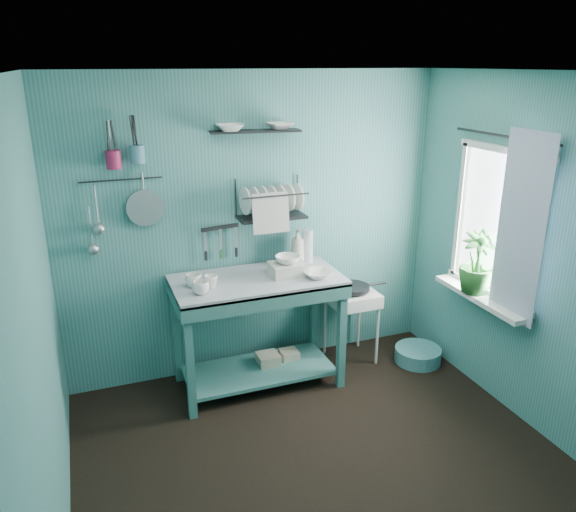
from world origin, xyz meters
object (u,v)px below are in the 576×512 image
object	(u,v)px
work_counter	(258,332)
hotplate_stand	(351,325)
soap_bottle	(297,247)
water_bottle	(308,246)
wash_tub	(288,269)
utensil_cup_teal	(137,154)
potted_plant	(477,263)
floor_basin	(418,355)
utensil_cup_magenta	(113,160)
colander	(145,208)
frying_pan	(352,287)
mug_mid	(211,281)
dish_rack	(271,199)
mug_left	(201,288)
mug_right	(194,280)
storage_tin_large	(268,366)
storage_tin_small	(289,361)

from	to	relation	value
work_counter	hotplate_stand	size ratio (longest dim) A/B	2.04
soap_bottle	water_bottle	xyz separation A→B (m)	(0.10, 0.02, -0.01)
work_counter	wash_tub	bearing A→B (deg)	-12.71
utensil_cup_teal	potted_plant	xyz separation A→B (m)	(2.40, -0.90, -0.84)
floor_basin	utensil_cup_magenta	bearing A→B (deg)	169.52
colander	frying_pan	bearing A→B (deg)	-6.85
colander	potted_plant	world-z (taller)	colander
work_counter	frying_pan	bearing A→B (deg)	-1.14
mug_mid	hotplate_stand	xyz separation A→B (m)	(1.28, 0.17, -0.66)
soap_bottle	utensil_cup_teal	world-z (taller)	utensil_cup_teal
work_counter	soap_bottle	size ratio (longest dim) A/B	4.45
dish_rack	mug_left	bearing A→B (deg)	-140.30
water_bottle	floor_basin	xyz separation A→B (m)	(0.92, -0.38, -1.02)
hotplate_stand	mug_left	bearing A→B (deg)	-173.37
mug_right	storage_tin_large	size ratio (longest dim) A/B	0.56
mug_mid	utensil_cup_magenta	size ratio (longest dim) A/B	0.77
frying_pan	colander	bearing A→B (deg)	173.15
mug_left	floor_basin	size ratio (longest dim) A/B	0.30
hotplate_stand	soap_bottle	bearing A→B (deg)	165.02
frying_pan	wash_tub	bearing A→B (deg)	-168.67
mug_left	utensil_cup_magenta	size ratio (longest dim) A/B	0.95
mug_right	potted_plant	size ratio (longest dim) A/B	0.25
floor_basin	hotplate_stand	bearing A→B (deg)	153.05
work_counter	floor_basin	bearing A→B (deg)	-14.65
soap_bottle	water_bottle	world-z (taller)	soap_bottle
storage_tin_small	floor_basin	xyz separation A→B (m)	(1.14, -0.24, -0.04)
utensil_cup_magenta	utensil_cup_teal	distance (m)	0.17
mug_mid	storage_tin_large	world-z (taller)	mug_mid
mug_mid	soap_bottle	xyz separation A→B (m)	(0.80, 0.26, 0.10)
mug_right	storage_tin_large	world-z (taller)	mug_right
colander	storage_tin_small	world-z (taller)	colander
potted_plant	mug_right	bearing A→B (deg)	163.63
wash_tub	hotplate_stand	distance (m)	0.94
work_counter	colander	size ratio (longest dim) A/B	4.75
mug_right	mug_mid	bearing A→B (deg)	-26.57
mug_mid	mug_left	bearing A→B (deg)	-135.00
mug_left	potted_plant	world-z (taller)	potted_plant
wash_tub	utensil_cup_magenta	distance (m)	1.54
mug_left	mug_mid	distance (m)	0.14
mug_mid	potted_plant	size ratio (longest dim) A/B	0.20
mug_left	colander	world-z (taller)	colander
potted_plant	water_bottle	bearing A→B (deg)	142.19
utensil_cup_teal	colander	xyz separation A→B (m)	(0.03, 0.03, -0.41)
mug_left	mug_right	xyz separation A→B (m)	(-0.02, 0.16, 0.00)
mug_left	utensil_cup_teal	distance (m)	1.07
utensil_cup_magenta	storage_tin_large	size ratio (longest dim) A/B	0.59
mug_left	potted_plant	xyz separation A→B (m)	(2.08, -0.46, 0.09)
mug_mid	frying_pan	distance (m)	1.33
utensil_cup_magenta	dish_rack	bearing A→B (deg)	-2.43
hotplate_stand	utensil_cup_magenta	size ratio (longest dim) A/B	5.02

